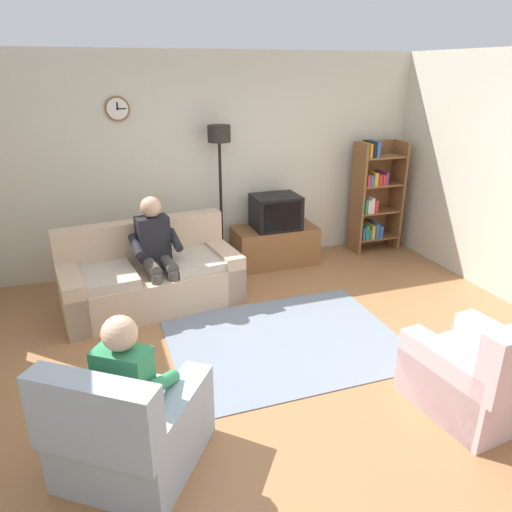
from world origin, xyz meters
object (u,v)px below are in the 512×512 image
(couch, at_px, (151,278))
(armchair_near_bookshelf, at_px, (479,376))
(tv, at_px, (276,212))
(person_in_left_armchair, at_px, (133,381))
(tv_stand, at_px, (275,245))
(bookshelf, at_px, (373,197))
(floor_lamp, at_px, (220,158))
(armchair_near_window, at_px, (131,430))
(person_on_couch, at_px, (156,248))

(couch, height_order, armchair_near_bookshelf, same)
(tv, xyz_separation_m, person_in_left_armchair, (-2.12, -2.92, -0.13))
(tv_stand, relative_size, armchair_near_bookshelf, 1.13)
(couch, bearing_deg, bookshelf, 12.88)
(floor_lamp, bearing_deg, armchair_near_window, -115.29)
(couch, height_order, person_in_left_armchair, person_in_left_armchair)
(floor_lamp, distance_m, armchair_near_window, 3.64)
(tv, xyz_separation_m, armchair_near_bookshelf, (0.40, -3.27, -0.44))
(floor_lamp, xyz_separation_m, person_on_couch, (-0.96, -0.88, -0.75))
(bookshelf, relative_size, armchair_near_window, 1.34)
(bookshelf, xyz_separation_m, person_on_couch, (-3.18, -0.85, -0.08))
(floor_lamp, height_order, person_in_left_armchair, floor_lamp)
(couch, xyz_separation_m, tv, (1.74, 0.65, 0.42))
(tv, relative_size, floor_lamp, 0.32)
(tv, distance_m, floor_lamp, 1.01)
(tv_stand, distance_m, bookshelf, 1.61)
(couch, height_order, tv, tv)
(tv_stand, height_order, armchair_near_window, armchair_near_window)
(tv, height_order, armchair_near_bookshelf, tv)
(floor_lamp, xyz_separation_m, armchair_near_bookshelf, (1.10, -3.39, -1.16))
(couch, xyz_separation_m, bookshelf, (3.26, 0.74, 0.47))
(tv, xyz_separation_m, armchair_near_window, (-2.18, -2.99, -0.44))
(armchair_near_bookshelf, bearing_deg, couch, 129.24)
(armchair_near_bookshelf, bearing_deg, bookshelf, 71.61)
(tv_stand, bearing_deg, bookshelf, 2.58)
(bookshelf, bearing_deg, tv_stand, -177.42)
(tv, bearing_deg, person_in_left_armchair, -126.02)
(armchair_near_bookshelf, relative_size, person_in_left_armchair, 0.87)
(couch, distance_m, armchair_near_window, 2.38)
(armchair_near_bookshelf, bearing_deg, floor_lamp, 108.04)
(bookshelf, height_order, armchair_near_bookshelf, bookshelf)
(couch, bearing_deg, armchair_near_window, -100.62)
(tv_stand, distance_m, person_in_left_armchair, 3.65)
(bookshelf, height_order, floor_lamp, floor_lamp)
(person_on_couch, bearing_deg, person_in_left_armchair, -102.02)
(armchair_near_bookshelf, height_order, person_on_couch, person_on_couch)
(couch, distance_m, armchair_near_bookshelf, 3.38)
(bookshelf, xyz_separation_m, floor_lamp, (-2.22, 0.03, 0.67))
(tv_stand, height_order, tv, tv)
(couch, height_order, bookshelf, bookshelf)
(couch, bearing_deg, person_in_left_armchair, -99.67)
(tv, xyz_separation_m, bookshelf, (1.52, 0.09, 0.05))
(tv_stand, distance_m, person_on_couch, 1.89)
(tv_stand, relative_size, armchair_near_window, 0.93)
(tv_stand, relative_size, bookshelf, 0.70)
(couch, relative_size, person_on_couch, 1.61)
(tv, relative_size, person_on_couch, 0.48)
(armchair_near_window, height_order, person_in_left_armchair, person_in_left_armchair)
(bookshelf, relative_size, armchair_near_bookshelf, 1.63)
(floor_lamp, height_order, armchair_near_bookshelf, floor_lamp)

